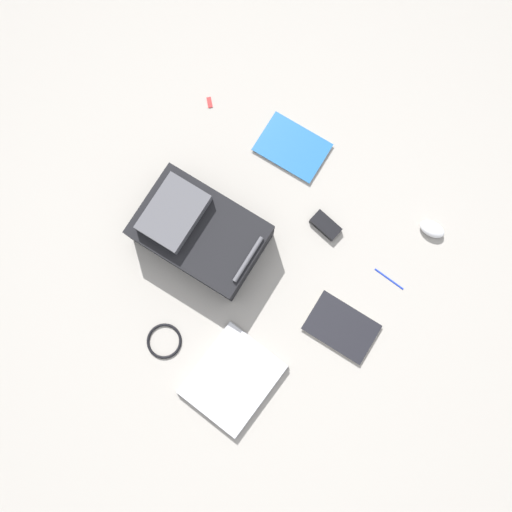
# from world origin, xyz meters

# --- Properties ---
(ground_plane) EXTENTS (3.74, 3.74, 0.00)m
(ground_plane) POSITION_xyz_m (0.00, 0.00, 0.00)
(ground_plane) COLOR gray
(backpack) EXTENTS (0.36, 0.49, 0.21)m
(backpack) POSITION_xyz_m (0.06, -0.17, 0.09)
(backpack) COLOR black
(backpack) RESTS_ON ground_plane
(laptop) EXTENTS (0.33, 0.28, 0.03)m
(laptop) POSITION_xyz_m (0.42, 0.26, 0.02)
(laptop) COLOR #929296
(laptop) RESTS_ON ground_plane
(book_red) EXTENTS (0.22, 0.29, 0.01)m
(book_red) POSITION_xyz_m (-0.44, -0.11, 0.01)
(book_red) COLOR silver
(book_red) RESTS_ON ground_plane
(book_comic) EXTENTS (0.20, 0.27, 0.02)m
(book_comic) POSITION_xyz_m (0.01, 0.47, 0.01)
(book_comic) COLOR silver
(book_comic) RESTS_ON ground_plane
(computer_mouse) EXTENTS (0.08, 0.11, 0.04)m
(computer_mouse) POSITION_xyz_m (-0.51, 0.53, 0.02)
(computer_mouse) COLOR silver
(computer_mouse) RESTS_ON ground_plane
(cable_coil) EXTENTS (0.13, 0.13, 0.01)m
(cable_coil) POSITION_xyz_m (0.47, -0.03, 0.01)
(cable_coil) COLOR black
(cable_coil) RESTS_ON ground_plane
(power_brick) EXTENTS (0.07, 0.12, 0.03)m
(power_brick) POSITION_xyz_m (-0.27, 0.19, 0.01)
(power_brick) COLOR black
(power_brick) RESTS_ON ground_plane
(pen_black) EXTENTS (0.01, 0.13, 0.01)m
(pen_black) POSITION_xyz_m (-0.25, 0.51, 0.00)
(pen_black) COLOR #1933B2
(pen_black) RESTS_ON ground_plane
(usb_stick) EXTENTS (0.04, 0.05, 0.01)m
(usb_stick) POSITION_xyz_m (-0.39, -0.49, 0.00)
(usb_stick) COLOR #B21919
(usb_stick) RESTS_ON ground_plane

